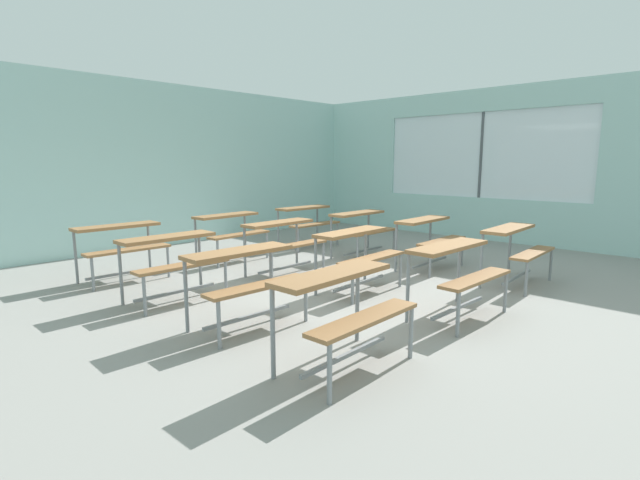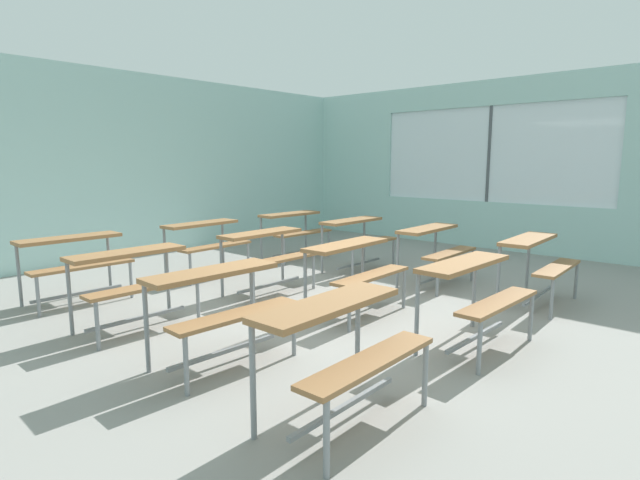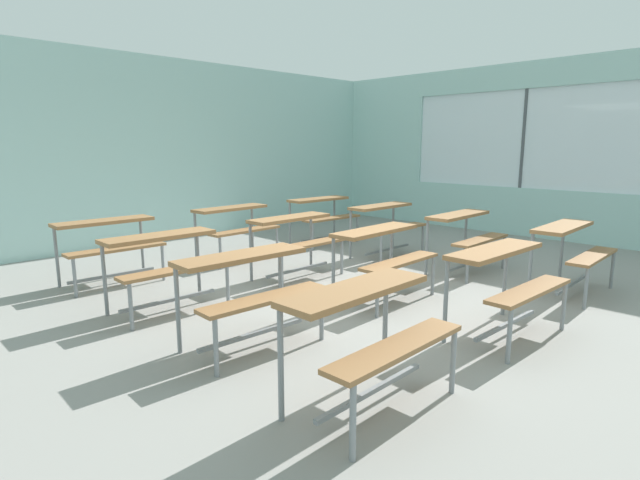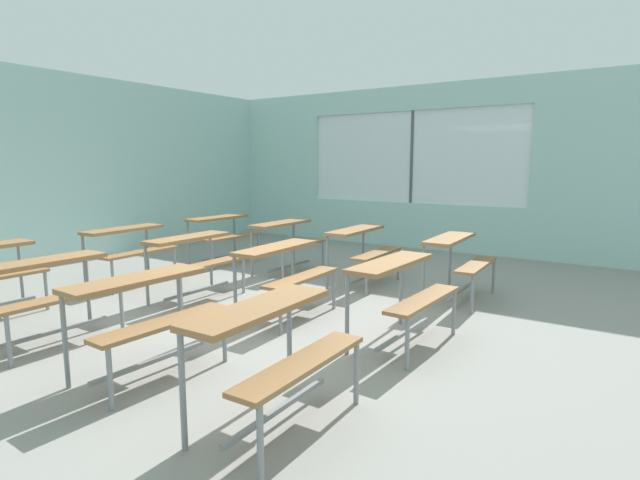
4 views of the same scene
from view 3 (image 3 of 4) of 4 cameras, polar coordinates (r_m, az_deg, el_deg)
ground at (r=5.29m, az=4.07°, el=-7.10°), size 10.00×9.00×0.05m
wall_back at (r=8.68m, az=-19.09°, el=9.58°), size 10.00×0.12×3.00m
wall_right at (r=9.35m, az=25.74°, el=8.83°), size 0.12×9.00×3.00m
desk_bench_r0c0 at (r=3.08m, az=5.67°, el=-8.93°), size 1.11×0.61×0.74m
desk_bench_r0c1 at (r=4.45m, az=20.51°, el=-3.35°), size 1.12×0.62×0.74m
desk_bench_r0c2 at (r=6.04m, az=26.91°, el=-0.24°), size 1.12×0.63×0.74m
desk_bench_r1c0 at (r=4.00m, az=-8.06°, el=-4.31°), size 1.12×0.63×0.74m
desk_bench_r1c1 at (r=5.19m, az=7.27°, el=-0.78°), size 1.12×0.63×0.74m
desk_bench_r1c2 at (r=6.57m, az=16.31°, el=1.31°), size 1.12×0.63×0.74m
desk_bench_r2c0 at (r=5.05m, az=-17.27°, el=-1.51°), size 1.10×0.60×0.74m
desk_bench_r2c1 at (r=6.04m, az=-2.77°, el=0.93°), size 1.11×0.61×0.74m
desk_bench_r2c2 at (r=7.28m, az=7.61°, el=2.54°), size 1.10×0.60×0.74m
desk_bench_r3c0 at (r=6.26m, az=-23.02°, el=0.42°), size 1.11×0.61×0.74m
desk_bench_r3c1 at (r=7.08m, az=-9.62°, el=2.26°), size 1.13×0.64×0.74m
desk_bench_r3c2 at (r=8.16m, az=0.36°, el=3.53°), size 1.12×0.63×0.74m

